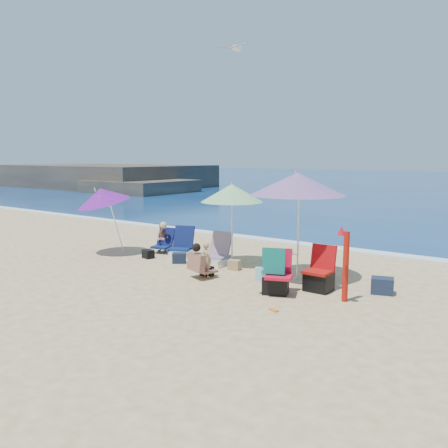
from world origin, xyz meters
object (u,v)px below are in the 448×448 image
Objects in this scene: umbrella_blue at (102,196)px; chair_rainbow at (216,256)px; person_left at (163,238)px; umbrella_turquoise at (298,184)px; umbrella_striped at (232,193)px; camp_chair_left at (319,277)px; person_center at (202,261)px; furled_umbrella at (345,260)px; camp_chair_right at (275,277)px; chair_navy at (182,249)px; seagull at (237,48)px.

umbrella_blue is 3.56m from chair_rainbow.
umbrella_turquoise is at bearing -5.22° from person_left.
umbrella_striped is 2.24× the size of camp_chair_left.
person_center is (-2.43, -0.60, 0.11)m from camp_chair_left.
umbrella_striped reaches higher than furled_umbrella.
camp_chair_left reaches higher than person_center.
chair_rainbow is at bearing 152.61° from camp_chair_right.
furled_umbrella reaches higher than chair_navy.
umbrella_blue is (-5.38, -0.73, -0.46)m from umbrella_turquoise.
chair_navy is 1.14× the size of person_center.
umbrella_blue is (-3.51, -1.00, -0.17)m from umbrella_striped.
umbrella_turquoise reaches higher than camp_chair_left.
camp_chair_right is 1.18× the size of seagull.
camp_chair_right is (0.20, -1.20, -1.70)m from umbrella_turquoise.
person_center is 1.02× the size of seagull.
camp_chair_left is 0.98× the size of camp_chair_right.
person_left is (-4.47, 1.59, 0.06)m from camp_chair_right.
chair_navy is at bearing 169.77° from chair_rainbow.
chair_navy is 4.33m from camp_chair_left.
chair_navy is at bearing 142.80° from person_center.
camp_chair_left is at bearing 2.06° from umbrella_blue.
furled_umbrella is (6.84, -0.20, -0.79)m from umbrella_blue.
umbrella_blue is 2.13× the size of camp_chair_right.
person_center is at bearing 177.44° from camp_chair_right.
furled_umbrella reaches higher than person_center.
umbrella_turquoise is 3.36× the size of person_center.
umbrella_turquoise reaches higher than camp_chair_right.
umbrella_striped is 2.75m from person_left.
umbrella_blue is at bearing 174.14° from person_center.
camp_chair_right is 5.50m from seagull.
camp_chair_right is (-0.58, -0.69, 0.06)m from camp_chair_left.
umbrella_striped reaches higher than chair_rainbow.
chair_navy is at bearing 179.92° from umbrella_striped.
furled_umbrella is at bearing -14.96° from chair_rainbow.
umbrella_striped is 2.21× the size of camp_chair_right.
chair_navy is 5.13m from seagull.
person_center is (0.22, -1.38, -1.36)m from umbrella_striped.
umbrella_blue is 2.23× the size of person_left.
umbrella_turquoise reaches higher than person_left.
camp_chair_left is 5.63m from seagull.
chair_rainbow is at bearing 169.51° from camp_chair_left.
person_left is (-5.73, 1.32, -0.39)m from furled_umbrella.
furled_umbrella is at bearing -32.63° from umbrella_turquoise.
umbrella_striped is at bearing 163.61° from camp_chair_left.
umbrella_turquoise is at bearing 146.91° from camp_chair_left.
chair_navy is (-4.94, 1.21, -0.57)m from furled_umbrella.
umbrella_striped is 1.41× the size of furled_umbrella.
umbrella_striped is at bearing -2.85° from person_left.
umbrella_turquoise is at bearing -8.23° from umbrella_striped.
umbrella_blue is 2.50× the size of seagull.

